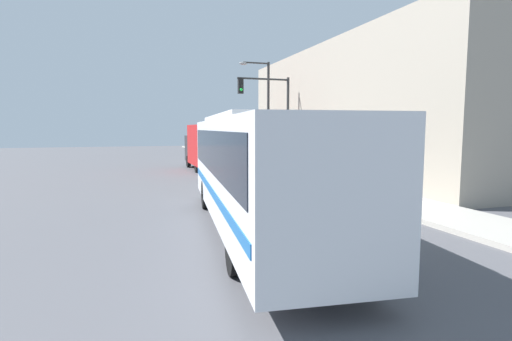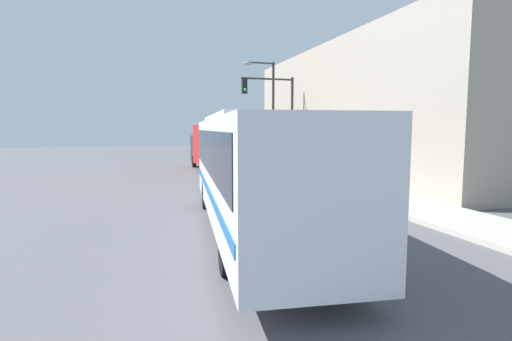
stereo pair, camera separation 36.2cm
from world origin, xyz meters
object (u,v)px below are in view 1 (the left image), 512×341
Objects in this scene: traffic_light_pole at (272,109)px; parking_meter at (315,167)px; city_bus at (255,165)px; delivery_truck at (206,146)px; fire_hydrant at (345,182)px; street_lamp at (265,107)px; pedestrian_near_corner at (350,169)px.

traffic_light_pole is 5.25m from parking_meter.
city_bus is 13.11m from traffic_light_pole.
delivery_truck reaches higher than fire_hydrant.
parking_meter is 8.63m from street_lamp.
city_bus is 9.82m from parking_meter.
city_bus is 7.66× the size of pedestrian_near_corner.
traffic_light_pole reaches higher than parking_meter.
traffic_light_pole is 6.46m from pedestrian_near_corner.
parking_meter is at bearing 90.00° from fire_hydrant.
street_lamp reaches higher than delivery_truck.
street_lamp reaches higher than traffic_light_pole.
fire_hydrant is at bearing -125.51° from pedestrian_near_corner.
parking_meter is (0.90, -4.10, -3.16)m from traffic_light_pole.
fire_hydrant is (3.79, -12.87, -1.18)m from delivery_truck.
traffic_light_pole is at bearing 73.77° from city_bus.
city_bus reaches higher than parking_meter.
street_lamp is at bearing 75.89° from city_bus.
street_lamp is at bearing 90.06° from fire_hydrant.
parking_meter is at bearing -89.92° from street_lamp.
traffic_light_pole is (2.89, -5.76, 2.42)m from delivery_truck.
street_lamp is at bearing 99.29° from pedestrian_near_corner.
traffic_light_pole is at bearing 97.25° from fire_hydrant.
traffic_light_pole is 4.70× the size of parking_meter.
street_lamp reaches higher than fire_hydrant.
delivery_truck is at bearing 115.77° from pedestrian_near_corner.
traffic_light_pole is 3.91m from street_lamp.
fire_hydrant is at bearing -82.75° from traffic_light_pole.
pedestrian_near_corner is (1.44, -0.99, -0.06)m from parking_meter.
fire_hydrant is at bearing -90.00° from parking_meter.
parking_meter is 1.75m from pedestrian_near_corner.
city_bus is at bearing -140.37° from fire_hydrant.
delivery_truck is 0.90× the size of street_lamp.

